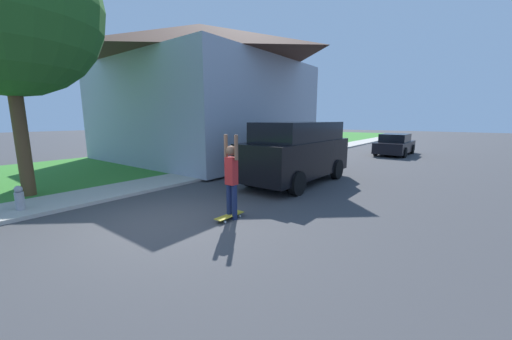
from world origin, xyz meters
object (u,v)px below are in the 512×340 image
(fire_hydrant, at_px, (19,198))
(lawn_tree_near, at_px, (2,2))
(skateboarder, at_px, (231,176))
(skateboard, at_px, (230,216))
(suv_parked, at_px, (298,151))
(car_down_street, at_px, (395,145))

(fire_hydrant, bearing_deg, lawn_tree_near, 160.20)
(skateboarder, xyz_separation_m, fire_hydrant, (-4.47, -2.99, -0.64))
(skateboard, xyz_separation_m, fire_hydrant, (-4.45, -2.92, 0.32))
(suv_parked, xyz_separation_m, skateboard, (0.73, -4.48, -1.10))
(car_down_street, bearing_deg, suv_parked, -94.49)
(lawn_tree_near, xyz_separation_m, car_down_street, (6.25, 18.22, -4.80))
(skateboard, bearing_deg, skateboarder, 75.11)
(car_down_street, distance_m, fire_hydrant, 19.36)
(skateboarder, distance_m, skateboard, 0.96)
(lawn_tree_near, xyz_separation_m, skateboarder, (6.10, 2.40, -4.42))
(lawn_tree_near, height_order, skateboarder, lawn_tree_near)
(lawn_tree_near, xyz_separation_m, skateboard, (6.08, 2.33, -5.38))
(lawn_tree_near, relative_size, car_down_street, 1.86)
(skateboard, relative_size, fire_hydrant, 1.35)
(skateboard, bearing_deg, car_down_street, 89.39)
(skateboarder, distance_m, fire_hydrant, 5.41)
(suv_parked, bearing_deg, car_down_street, 85.51)
(lawn_tree_near, distance_m, fire_hydrant, 5.35)
(suv_parked, height_order, car_down_street, suv_parked)
(car_down_street, height_order, skateboarder, skateboarder)
(suv_parked, bearing_deg, lawn_tree_near, -128.16)
(skateboarder, height_order, fire_hydrant, skateboarder)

